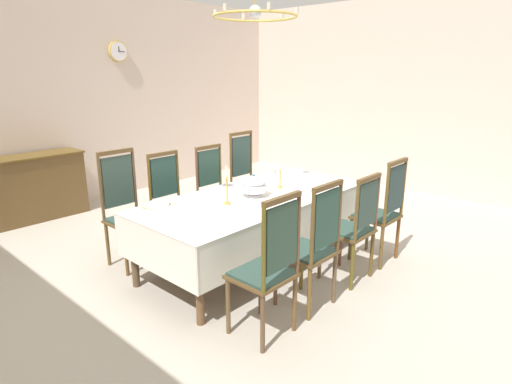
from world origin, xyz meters
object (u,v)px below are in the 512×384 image
(dining_table, at_px, (255,202))
(chair_north_a, at_px, (126,208))
(candlestick_west, at_px, (227,189))
(candlestick_east, at_px, (280,177))
(soup_tureen, at_px, (254,186))
(chair_south_d, at_px, (382,209))
(sideboard, at_px, (30,188))
(chair_south_b, at_px, (313,244))
(chair_north_c, at_px, (216,188))
(chair_north_d, at_px, (248,177))
(chair_south_c, at_px, (354,225))
(spoon_secondary, at_px, (145,208))
(mounted_clock, at_px, (118,51))
(bowl_near_right, at_px, (159,204))
(spoon_primary, at_px, (168,203))
(chair_south_a, at_px, (268,266))
(chandelier, at_px, (255,15))
(bowl_far_left, at_px, (327,188))
(bowl_far_right, at_px, (228,187))
(bowl_near_left, at_px, (180,199))
(chair_north_b, at_px, (172,200))

(dining_table, xyz_separation_m, chair_north_a, (-0.93, 0.99, -0.06))
(candlestick_west, height_order, candlestick_east, candlestick_west)
(candlestick_east, bearing_deg, soup_tureen, -180.00)
(chair_south_d, relative_size, sideboard, 0.79)
(chair_south_b, bearing_deg, chair_north_a, 106.39)
(chair_north_c, relative_size, chair_north_d, 0.91)
(chair_south_c, xyz_separation_m, chair_north_d, (0.59, 1.96, 0.05))
(spoon_secondary, height_order, mounted_clock, mounted_clock)
(candlestick_west, xyz_separation_m, bowl_near_right, (-0.48, 0.45, -0.13))
(chair_south_c, relative_size, chair_north_c, 0.98)
(spoon_primary, bearing_deg, spoon_secondary, 175.88)
(candlestick_east, relative_size, sideboard, 0.22)
(soup_tureen, relative_size, candlestick_west, 0.78)
(candlestick_east, bearing_deg, chair_south_a, -143.65)
(chair_north_a, xyz_separation_m, sideboard, (-0.15, 2.22, -0.16))
(soup_tureen, distance_m, chandelier, 1.64)
(chair_north_a, relative_size, bowl_far_left, 6.77)
(bowl_near_right, bearing_deg, mounted_clock, 63.83)
(bowl_far_right, relative_size, spoon_secondary, 0.97)
(bowl_far_right, bearing_deg, bowl_near_left, 178.44)
(spoon_secondary, bearing_deg, soup_tureen, -39.27)
(chair_north_d, bearing_deg, chair_north_a, -0.01)
(spoon_primary, height_order, sideboard, sideboard)
(chair_south_b, height_order, soup_tureen, chair_south_b)
(dining_table, bearing_deg, bowl_near_right, 153.36)
(chair_north_a, relative_size, mounted_clock, 3.92)
(chair_north_c, xyz_separation_m, bowl_far_left, (0.35, -1.41, 0.19))
(spoon_primary, bearing_deg, candlestick_west, -49.85)
(bowl_far_right, bearing_deg, dining_table, -88.92)
(chair_north_d, relative_size, bowl_far_left, 6.75)
(chair_north_a, xyz_separation_m, bowl_far_right, (0.92, -0.58, 0.15))
(chair_north_b, distance_m, spoon_primary, 0.70)
(dining_table, bearing_deg, chair_south_c, -71.03)
(spoon_primary, bearing_deg, sideboard, 97.14)
(chair_north_d, xyz_separation_m, bowl_far_right, (-0.93, -0.58, 0.16))
(soup_tureen, xyz_separation_m, chandelier, (0.02, -0.00, 1.64))
(sideboard, bearing_deg, mounted_clock, -171.62)
(chair_south_d, bearing_deg, chair_south_b, -179.99)
(spoon_primary, bearing_deg, chair_north_c, 26.26)
(spoon_secondary, bearing_deg, chair_south_c, -60.83)
(chair_south_d, distance_m, candlestick_west, 1.68)
(bowl_near_right, distance_m, chandelier, 1.99)
(chair_north_b, height_order, chandelier, chandelier)
(chair_south_a, bearing_deg, chair_north_c, 57.18)
(chair_south_c, bearing_deg, chair_north_b, 109.33)
(chair_south_a, bearing_deg, sideboard, 92.05)
(chair_north_d, relative_size, bowl_far_right, 7.21)
(chair_south_d, xyz_separation_m, chair_north_d, (-0.00, 1.97, 0.03))
(candlestick_west, bearing_deg, chair_south_b, -86.73)
(chandelier, bearing_deg, candlestick_east, 0.00)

